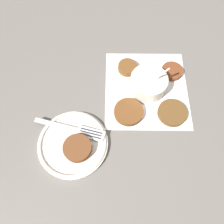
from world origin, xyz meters
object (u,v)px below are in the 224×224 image
Objects in this scene: fritter_on_plate at (77,148)px; sauce_bowl at (148,84)px; serving_plate at (73,144)px; fork at (77,130)px.

sauce_bowl is at bearing -45.29° from fritter_on_plate.
serving_plate is at bearing 42.20° from fritter_on_plate.
fritter_on_plate is at bearing -173.89° from fork.
fork is (0.03, -0.01, 0.01)m from serving_plate.
fritter_on_plate is (-0.19, 0.19, 0.00)m from sauce_bowl.
serving_plate is at bearing 163.17° from fork.
fork is at bearing -16.83° from serving_plate.
sauce_bowl is 1.59× the size of fritter_on_plate.
sauce_bowl is at bearing -54.73° from fork.
fritter_on_plate is 0.05m from fork.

